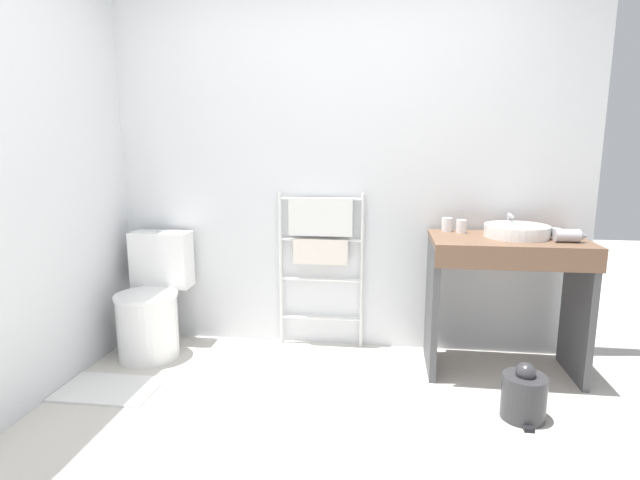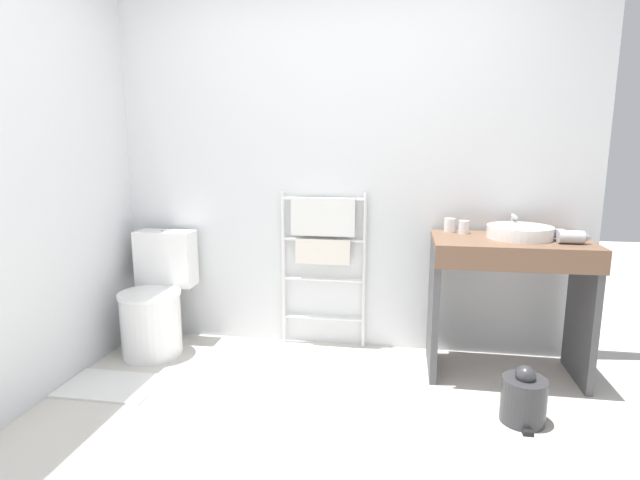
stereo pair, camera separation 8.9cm
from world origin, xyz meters
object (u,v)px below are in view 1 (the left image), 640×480
at_px(cup_near_edge, 461,226).
at_px(hair_dryer, 568,235).
at_px(sink_basin, 517,231).
at_px(toilet, 152,305).
at_px(trash_bin, 524,395).
at_px(towel_radiator, 321,239).
at_px(cup_near_wall, 447,225).

xyz_separation_m(cup_near_edge, hair_dryer, (0.57, -0.23, -0.00)).
height_order(sink_basin, cup_near_edge, cup_near_edge).
xyz_separation_m(toilet, sink_basin, (2.35, 0.05, 0.56)).
bearing_deg(trash_bin, sink_basin, 84.74).
xyz_separation_m(toilet, towel_radiator, (1.12, 0.27, 0.44)).
relative_size(sink_basin, trash_bin, 1.24).
bearing_deg(towel_radiator, hair_dryer, -12.78).
relative_size(sink_basin, hair_dryer, 2.10).
xyz_separation_m(toilet, hair_dryer, (2.60, -0.07, 0.56)).
height_order(sink_basin, hair_dryer, hair_dryer).
bearing_deg(hair_dryer, cup_near_wall, 156.98).
height_order(hair_dryer, trash_bin, hair_dryer).
distance_m(towel_radiator, cup_near_wall, 0.84).
bearing_deg(toilet, sink_basin, 1.21).
distance_m(towel_radiator, trash_bin, 1.57).
distance_m(cup_near_edge, hair_dryer, 0.61).
distance_m(towel_radiator, cup_near_edge, 0.93).
height_order(towel_radiator, trash_bin, towel_radiator).
distance_m(toilet, towel_radiator, 1.23).
bearing_deg(trash_bin, cup_near_wall, 114.23).
xyz_separation_m(toilet, trash_bin, (2.29, -0.55, -0.21)).
relative_size(toilet, sink_basin, 2.16).
height_order(cup_near_edge, hair_dryer, cup_near_edge).
xyz_separation_m(towel_radiator, sink_basin, (1.23, -0.22, 0.12)).
bearing_deg(toilet, hair_dryer, -1.56).
bearing_deg(cup_near_edge, sink_basin, -19.54).
relative_size(toilet, trash_bin, 2.69).
xyz_separation_m(toilet, cup_near_edge, (2.03, 0.16, 0.56)).
bearing_deg(toilet, cup_near_wall, 6.01).
distance_m(sink_basin, hair_dryer, 0.28).
bearing_deg(trash_bin, cup_near_edge, 109.84).
relative_size(cup_near_wall, cup_near_edge, 1.07).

